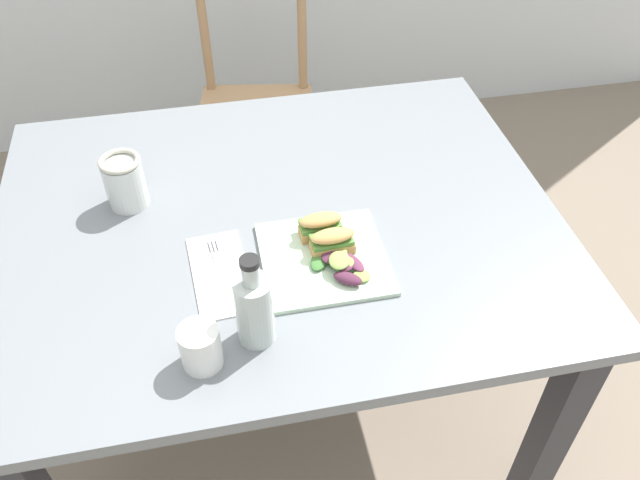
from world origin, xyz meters
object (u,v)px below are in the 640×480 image
sandwich_half_front (332,241)px  mason_jar_iced_tea (125,184)px  dining_table (280,253)px  sandwich_half_back (321,225)px  cup_extra_side (201,347)px  chair_wooden_far (256,108)px  plate_lunch (324,258)px  bottle_cold_brew (255,312)px  fork_on_napkin (219,267)px

sandwich_half_front → mason_jar_iced_tea: 0.49m
dining_table → sandwich_half_front: bearing=-56.3°
sandwich_half_back → cup_extra_side: size_ratio=1.08×
sandwich_half_front → cup_extra_side: (-0.28, -0.22, 0.01)m
dining_table → chair_wooden_far: size_ratio=1.43×
mason_jar_iced_tea → sandwich_half_front: bearing=-31.3°
dining_table → plate_lunch: 0.21m
sandwich_half_front → cup_extra_side: 0.36m
bottle_cold_brew → cup_extra_side: bearing=-159.6°
bottle_cold_brew → mason_jar_iced_tea: bottle_cold_brew is taller
cup_extra_side → bottle_cold_brew: bearing=20.4°
sandwich_half_front → bottle_cold_brew: 0.26m
sandwich_half_front → fork_on_napkin: (-0.24, 0.01, -0.03)m
sandwich_half_front → sandwich_half_back: (-0.01, 0.05, 0.00)m
sandwich_half_front → bottle_cold_brew: bottle_cold_brew is taller
sandwich_half_front → sandwich_half_back: 0.05m
plate_lunch → cup_extra_side: size_ratio=2.95×
dining_table → plate_lunch: size_ratio=4.86×
dining_table → fork_on_napkin: size_ratio=6.70×
chair_wooden_far → bottle_cold_brew: 1.31m
plate_lunch → dining_table: bearing=115.5°
chair_wooden_far → plate_lunch: size_ratio=3.40×
bottle_cold_brew → plate_lunch: bearing=46.5°
dining_table → sandwich_half_front: size_ratio=13.24×
fork_on_napkin → cup_extra_side: cup_extra_side is taller
plate_lunch → mason_jar_iced_tea: size_ratio=2.07×
fork_on_napkin → mason_jar_iced_tea: mason_jar_iced_tea is taller
dining_table → chair_wooden_far: bearing=86.9°
sandwich_half_front → fork_on_napkin: size_ratio=0.51×
sandwich_half_back → mason_jar_iced_tea: bearing=153.5°
bottle_cold_brew → cup_extra_side: (-0.10, -0.04, -0.03)m
sandwich_half_front → cup_extra_side: bearing=-142.0°
sandwich_half_front → cup_extra_side: cup_extra_side is taller
plate_lunch → sandwich_half_back: sandwich_half_back is taller
chair_wooden_far → fork_on_napkin: (-0.19, -1.06, 0.30)m
plate_lunch → bottle_cold_brew: 0.24m
sandwich_half_back → cup_extra_side: 0.38m
sandwich_half_front → bottle_cold_brew: (-0.18, -0.18, 0.03)m
chair_wooden_far → sandwich_half_front: chair_wooden_far is taller
sandwich_half_front → fork_on_napkin: sandwich_half_front is taller
cup_extra_side → dining_table: bearing=62.5°
sandwich_half_back → bottle_cold_brew: bearing=-125.4°
sandwich_half_back → fork_on_napkin: (-0.22, -0.05, -0.03)m
sandwich_half_back → bottle_cold_brew: bottle_cold_brew is taller
mason_jar_iced_tea → dining_table: bearing=-19.1°
sandwich_half_back → plate_lunch: bearing=-95.7°
dining_table → fork_on_napkin: (-0.14, -0.14, 0.12)m
chair_wooden_far → sandwich_half_back: bearing=-88.3°
plate_lunch → mason_jar_iced_tea: bearing=146.1°
sandwich_half_back → bottle_cold_brew: (-0.17, -0.24, 0.03)m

